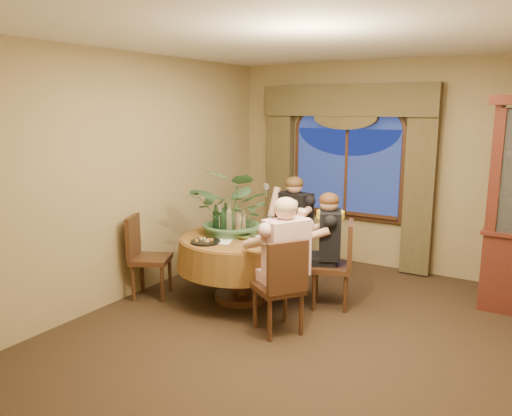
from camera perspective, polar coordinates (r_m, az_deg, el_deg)
The scene contains 31 objects.
floor at distance 5.09m, azimuth 5.93°, elevation -14.11°, with size 5.00×5.00×0.00m, color black.
wall_back at distance 6.98m, azimuth 15.13°, elevation 4.55°, with size 4.50×4.50×0.00m, color olive.
ceiling at distance 4.63m, azimuth 6.68°, elevation 18.95°, with size 5.00×5.00×0.00m, color white.
window at distance 7.12m, azimuth 10.29°, elevation 4.08°, with size 1.62×0.10×1.32m, color navy, non-canonical shape.
arched_transom at distance 7.07m, azimuth 10.52°, elevation 10.36°, with size 1.60×0.06×0.44m, color navy, non-canonical shape.
drapery_left at distance 7.52m, azimuth 2.78°, elevation 3.71°, with size 0.38×0.14×2.32m, color #41381F.
drapery_right at distance 6.79m, azimuth 18.22°, elevation 2.31°, with size 0.38×0.14×2.32m, color #41381F.
swag_valance at distance 6.99m, azimuth 10.33°, elevation 12.00°, with size 2.45×0.16×0.42m, color #41381F, non-canonical shape.
dining_table at distance 5.78m, azimuth -1.70°, elevation -6.86°, with size 1.47×1.47×0.75m, color maroon.
chair_right at distance 4.94m, azimuth 2.53°, elevation -8.82°, with size 0.42×0.42×0.96m, color black.
chair_back_right at distance 5.61m, azimuth 8.56°, elevation -6.42°, with size 0.42×0.42×0.96m, color black.
chair_back at distance 6.59m, azimuth 2.74°, elevation -3.62°, with size 0.42×0.42×0.96m, color black.
chair_front_left at distance 5.96m, azimuth -11.91°, elevation -5.48°, with size 0.42×0.42×0.96m, color black.
person_pink at distance 4.89m, azimuth 3.46°, elevation -6.58°, with size 0.49×0.44×1.35m, color beige, non-canonical shape.
person_back at distance 6.44m, azimuth 4.45°, elevation -2.25°, with size 0.48×0.44×1.34m, color black, non-canonical shape.
person_scarf at distance 5.63m, azimuth 8.39°, elevation -4.65°, with size 0.46×0.42×1.28m, color black, non-canonical shape.
stoneware_vase at distance 5.79m, azimuth -1.79°, elevation -1.63°, with size 0.14×0.14×0.26m, color tan, non-canonical shape.
centerpiece_plant at distance 5.69m, azimuth -2.34°, elevation 3.40°, with size 1.02×1.14×0.89m, color #385C38.
olive_bowl at distance 5.56m, azimuth -1.45°, elevation -3.32°, with size 0.15×0.15×0.05m, color #485226.
cheese_platter at distance 5.43m, azimuth -5.79°, elevation -3.86°, with size 0.32×0.32×0.02m, color black.
wine_bottle_0 at distance 5.65m, azimuth -3.79°, elevation -1.63°, with size 0.07×0.07×0.33m, color black.
wine_bottle_1 at distance 5.97m, azimuth -4.21°, elevation -0.92°, with size 0.07×0.07×0.33m, color tan.
wine_bottle_2 at distance 5.84m, azimuth -4.61°, elevation -1.19°, with size 0.07×0.07×0.33m, color black.
wine_bottle_3 at distance 5.82m, azimuth -3.09°, elevation -1.23°, with size 0.07×0.07×0.33m, color tan.
wine_bottle_4 at distance 5.94m, azimuth -3.49°, elevation -0.98°, with size 0.07×0.07×0.33m, color black.
tasting_paper_0 at distance 5.41m, azimuth -0.19°, elevation -3.93°, with size 0.21×0.30×0.00m, color white.
tasting_paper_1 at distance 5.69m, azimuth 1.65°, elevation -3.18°, with size 0.21×0.30×0.00m, color white.
tasting_paper_2 at distance 5.49m, azimuth -3.85°, elevation -3.74°, with size 0.21×0.30×0.00m, color white.
wine_glass_person_pink at distance 5.23m, azimuth 0.73°, elevation -3.50°, with size 0.07×0.07×0.18m, color silver, non-canonical shape.
wine_glass_person_back at distance 6.01m, azimuth 1.50°, elevation -1.54°, with size 0.07×0.07×0.18m, color silver, non-canonical shape.
wine_glass_person_scarf at distance 5.59m, azimuth 3.25°, elevation -2.53°, with size 0.07×0.07×0.18m, color silver, non-canonical shape.
Camera 1 is at (1.95, -4.16, 2.19)m, focal length 35.00 mm.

